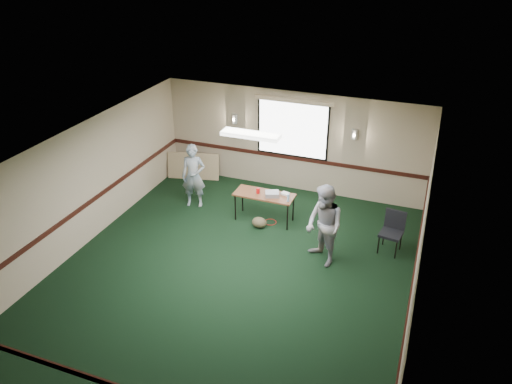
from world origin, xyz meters
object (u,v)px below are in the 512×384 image
(projector, at_px, (272,194))
(person_right, at_px, (324,226))
(conference_chair, at_px, (393,228))
(folding_table, at_px, (264,196))
(person_left, at_px, (193,176))

(projector, relative_size, person_right, 0.18)
(conference_chair, xyz_separation_m, person_right, (-1.30, -0.98, 0.34))
(folding_table, distance_m, person_left, 1.92)
(folding_table, bearing_deg, conference_chair, -3.33)
(person_left, relative_size, person_right, 0.92)
(folding_table, height_order, person_right, person_right)
(folding_table, height_order, projector, projector)
(projector, distance_m, conference_chair, 2.84)
(conference_chair, xyz_separation_m, person_left, (-4.94, 0.29, 0.28))
(conference_chair, bearing_deg, folding_table, -174.61)
(folding_table, bearing_deg, person_right, -33.86)
(conference_chair, bearing_deg, projector, -174.42)
(projector, distance_m, person_left, 2.12)
(person_left, bearing_deg, person_right, -34.21)
(projector, bearing_deg, folding_table, 153.00)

